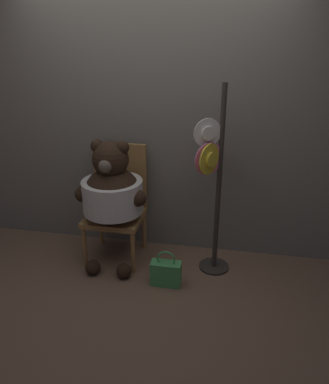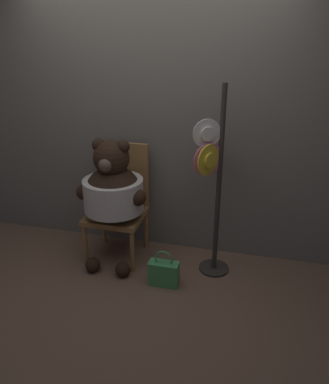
# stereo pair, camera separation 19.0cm
# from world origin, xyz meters

# --- Properties ---
(ground_plane) EXTENTS (14.00, 14.00, 0.00)m
(ground_plane) POSITION_xyz_m (0.00, 0.00, 0.00)
(ground_plane) COLOR brown
(wall_back) EXTENTS (8.00, 0.10, 2.56)m
(wall_back) POSITION_xyz_m (0.00, 0.73, 1.28)
(wall_back) COLOR slate
(wall_back) RESTS_ON ground_plane
(chair) EXTENTS (0.52, 0.50, 1.10)m
(chair) POSITION_xyz_m (-0.31, 0.45, 0.57)
(chair) COLOR #9E703D
(chair) RESTS_ON ground_plane
(teddy_bear) EXTENTS (0.66, 0.58, 1.22)m
(teddy_bear) POSITION_xyz_m (-0.29, 0.27, 0.73)
(teddy_bear) COLOR black
(teddy_bear) RESTS_ON ground_plane
(hat_display_rack) EXTENTS (0.36, 0.45, 1.70)m
(hat_display_rack) POSITION_xyz_m (0.59, 0.32, 0.91)
(hat_display_rack) COLOR #332D28
(hat_display_rack) RESTS_ON ground_plane
(handbag_on_ground) EXTENTS (0.26, 0.12, 0.34)m
(handbag_on_ground) POSITION_xyz_m (0.25, 0.01, 0.12)
(handbag_on_ground) COLOR #479E56
(handbag_on_ground) RESTS_ON ground_plane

